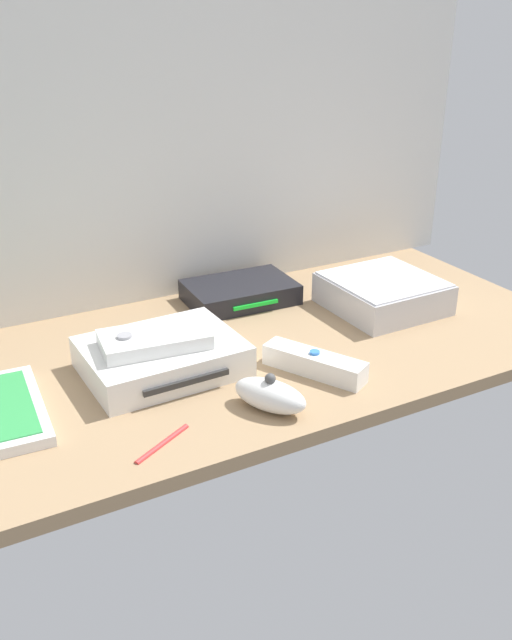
{
  "coord_description": "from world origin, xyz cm",
  "views": [
    {
      "loc": [
        -44.38,
        -82.27,
        46.82
      ],
      "look_at": [
        0.0,
        0.0,
        4.0
      ],
      "focal_mm": 39.08,
      "sensor_mm": 36.0,
      "label": 1
    }
  ],
  "objects_px": {
    "mini_computer": "(383,293)",
    "remote_classic_pad": "(154,339)",
    "network_router": "(240,292)",
    "remote_nunchuk": "(270,395)",
    "stylus_pen": "(162,442)",
    "game_console": "(162,357)",
    "remote_wand": "(314,363)"
  },
  "relations": [
    {
      "from": "network_router",
      "to": "stylus_pen",
      "type": "height_order",
      "value": "network_router"
    },
    {
      "from": "stylus_pen",
      "to": "network_router",
      "type": "bearing_deg",
      "value": 50.8
    },
    {
      "from": "game_console",
      "to": "mini_computer",
      "type": "relative_size",
      "value": 1.24
    },
    {
      "from": "stylus_pen",
      "to": "remote_wand",
      "type": "bearing_deg",
      "value": 13.8
    },
    {
      "from": "game_console",
      "to": "remote_classic_pad",
      "type": "relative_size",
      "value": 1.41
    },
    {
      "from": "mini_computer",
      "to": "network_router",
      "type": "bearing_deg",
      "value": 145.1
    },
    {
      "from": "game_console",
      "to": "remote_wand",
      "type": "distance_m",
      "value": 0.21
    },
    {
      "from": "game_console",
      "to": "remote_nunchuk",
      "type": "xyz_separation_m",
      "value": [
        0.08,
        -0.16,
        -0.0
      ]
    },
    {
      "from": "game_console",
      "to": "mini_computer",
      "type": "bearing_deg",
      "value": 2.74
    },
    {
      "from": "remote_nunchuk",
      "to": "remote_classic_pad",
      "type": "height_order",
      "value": "remote_classic_pad"
    },
    {
      "from": "network_router",
      "to": "remote_nunchuk",
      "type": "relative_size",
      "value": 1.71
    },
    {
      "from": "remote_nunchuk",
      "to": "network_router",
      "type": "bearing_deg",
      "value": 38.75
    },
    {
      "from": "game_console",
      "to": "stylus_pen",
      "type": "bearing_deg",
      "value": -113.24
    },
    {
      "from": "remote_wand",
      "to": "remote_classic_pad",
      "type": "xyz_separation_m",
      "value": [
        -0.19,
        0.1,
        0.04
      ]
    },
    {
      "from": "network_router",
      "to": "remote_nunchuk",
      "type": "height_order",
      "value": "remote_nunchuk"
    },
    {
      "from": "game_console",
      "to": "remote_wand",
      "type": "relative_size",
      "value": 1.45
    },
    {
      "from": "mini_computer",
      "to": "remote_wand",
      "type": "distance_m",
      "value": 0.26
    },
    {
      "from": "mini_computer",
      "to": "remote_nunchuk",
      "type": "bearing_deg",
      "value": -149.5
    },
    {
      "from": "mini_computer",
      "to": "remote_classic_pad",
      "type": "distance_m",
      "value": 0.42
    },
    {
      "from": "remote_wand",
      "to": "network_router",
      "type": "bearing_deg",
      "value": 56.76
    },
    {
      "from": "network_router",
      "to": "remote_wand",
      "type": "xyz_separation_m",
      "value": [
        -0.03,
        -0.27,
        -0.0
      ]
    },
    {
      "from": "remote_nunchuk",
      "to": "remote_classic_pad",
      "type": "bearing_deg",
      "value": 91.23
    },
    {
      "from": "mini_computer",
      "to": "remote_nunchuk",
      "type": "xyz_separation_m",
      "value": [
        -0.32,
        -0.19,
        -0.01
      ]
    },
    {
      "from": "mini_computer",
      "to": "stylus_pen",
      "type": "xyz_separation_m",
      "value": [
        -0.47,
        -0.2,
        -0.02
      ]
    },
    {
      "from": "network_router",
      "to": "stylus_pen",
      "type": "bearing_deg",
      "value": -126.67
    },
    {
      "from": "remote_classic_pad",
      "to": "stylus_pen",
      "type": "xyz_separation_m",
      "value": [
        -0.05,
        -0.16,
        -0.05
      ]
    },
    {
      "from": "game_console",
      "to": "stylus_pen",
      "type": "xyz_separation_m",
      "value": [
        -0.07,
        -0.17,
        -0.02
      ]
    },
    {
      "from": "network_router",
      "to": "remote_nunchuk",
      "type": "bearing_deg",
      "value": -108.48
    },
    {
      "from": "remote_nunchuk",
      "to": "remote_wand",
      "type": "bearing_deg",
      "value": -2.24
    },
    {
      "from": "remote_classic_pad",
      "to": "stylus_pen",
      "type": "height_order",
      "value": "remote_classic_pad"
    },
    {
      "from": "game_console",
      "to": "remote_classic_pad",
      "type": "distance_m",
      "value": 0.03
    },
    {
      "from": "mini_computer",
      "to": "stylus_pen",
      "type": "relative_size",
      "value": 1.93
    }
  ]
}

